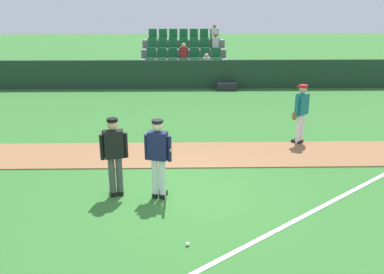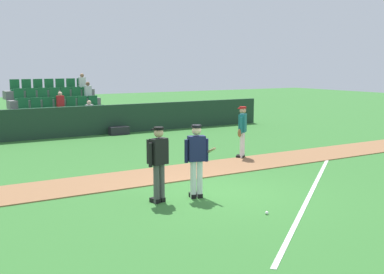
{
  "view_description": "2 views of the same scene",
  "coord_description": "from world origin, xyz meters",
  "px_view_note": "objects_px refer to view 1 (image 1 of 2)",
  "views": [
    {
      "loc": [
        -0.02,
        -8.44,
        4.2
      ],
      "look_at": [
        0.18,
        1.26,
        0.92
      ],
      "focal_mm": 39.65,
      "sensor_mm": 36.0,
      "label": 1
    },
    {
      "loc": [
        -6.49,
        -9.73,
        3.17
      ],
      "look_at": [
        0.51,
        1.87,
        1.14
      ],
      "focal_mm": 45.54,
      "sensor_mm": 36.0,
      "label": 2
    }
  ],
  "objects_px": {
    "umpire_home_plate": "(114,153)",
    "equipment_bag": "(227,86)",
    "runner_teal_jersey": "(301,112)",
    "batter_navy_jersey": "(158,156)",
    "baseball": "(188,244)"
  },
  "relations": [
    {
      "from": "umpire_home_plate",
      "to": "equipment_bag",
      "type": "distance_m",
      "value": 11.27
    },
    {
      "from": "runner_teal_jersey",
      "to": "equipment_bag",
      "type": "bearing_deg",
      "value": 100.75
    },
    {
      "from": "batter_navy_jersey",
      "to": "equipment_bag",
      "type": "bearing_deg",
      "value": 76.86
    },
    {
      "from": "umpire_home_plate",
      "to": "baseball",
      "type": "xyz_separation_m",
      "value": [
        1.54,
        -2.03,
        -0.96
      ]
    },
    {
      "from": "umpire_home_plate",
      "to": "runner_teal_jersey",
      "type": "distance_m",
      "value": 5.89
    },
    {
      "from": "umpire_home_plate",
      "to": "runner_teal_jersey",
      "type": "relative_size",
      "value": 1.0
    },
    {
      "from": "runner_teal_jersey",
      "to": "batter_navy_jersey",
      "type": "bearing_deg",
      "value": -138.81
    },
    {
      "from": "baseball",
      "to": "runner_teal_jersey",
      "type": "bearing_deg",
      "value": 57.93
    },
    {
      "from": "baseball",
      "to": "equipment_bag",
      "type": "height_order",
      "value": "equipment_bag"
    },
    {
      "from": "equipment_bag",
      "to": "baseball",
      "type": "bearing_deg",
      "value": -98.66
    },
    {
      "from": "batter_navy_jersey",
      "to": "umpire_home_plate",
      "type": "distance_m",
      "value": 0.96
    },
    {
      "from": "runner_teal_jersey",
      "to": "baseball",
      "type": "xyz_separation_m",
      "value": [
        -3.34,
        -5.33,
        -0.93
      ]
    },
    {
      "from": "runner_teal_jersey",
      "to": "baseball",
      "type": "bearing_deg",
      "value": -122.07
    },
    {
      "from": "batter_navy_jersey",
      "to": "equipment_bag",
      "type": "relative_size",
      "value": 1.96
    },
    {
      "from": "baseball",
      "to": "equipment_bag",
      "type": "relative_size",
      "value": 0.08
    }
  ]
}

